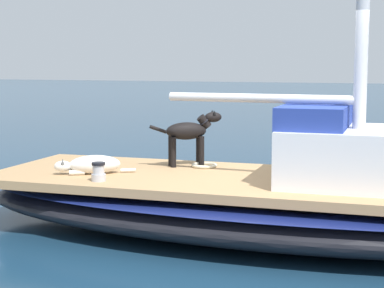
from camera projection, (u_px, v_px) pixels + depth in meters
name	position (u px, v px, depth m)	size (l,w,h in m)	color
ground_plane	(273.00, 236.00, 7.16)	(120.00, 120.00, 0.00)	navy
sailboat_main	(274.00, 208.00, 7.12)	(3.05, 7.41, 0.66)	black
cabin_house	(379.00, 153.00, 6.69)	(1.56, 2.32, 0.84)	silver
dog_black	(190.00, 133.00, 7.96)	(0.63, 0.80, 0.70)	black
dog_white	(92.00, 165.00, 7.42)	(0.60, 0.84, 0.22)	silver
deck_winch	(99.00, 172.00, 6.95)	(0.16, 0.16, 0.21)	#B7B7BC
coiled_rope	(204.00, 165.00, 7.91)	(0.32, 0.32, 0.04)	beige
deck_towel	(82.00, 165.00, 7.97)	(0.56, 0.36, 0.03)	blue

